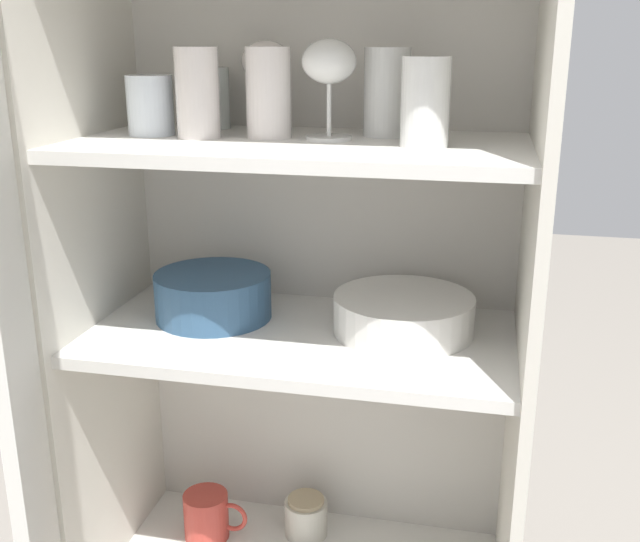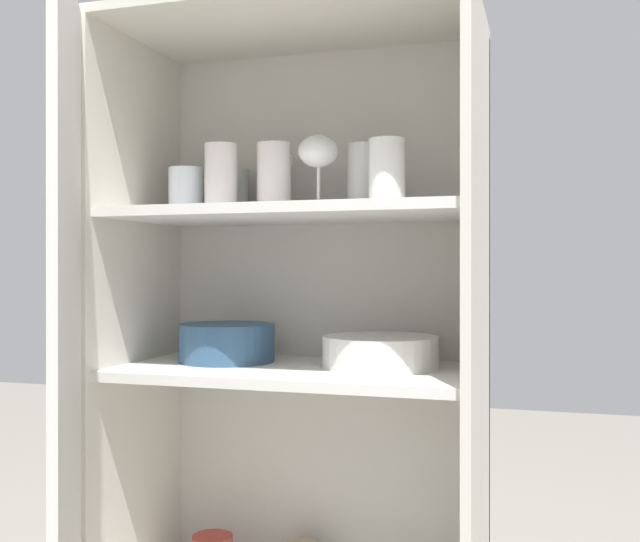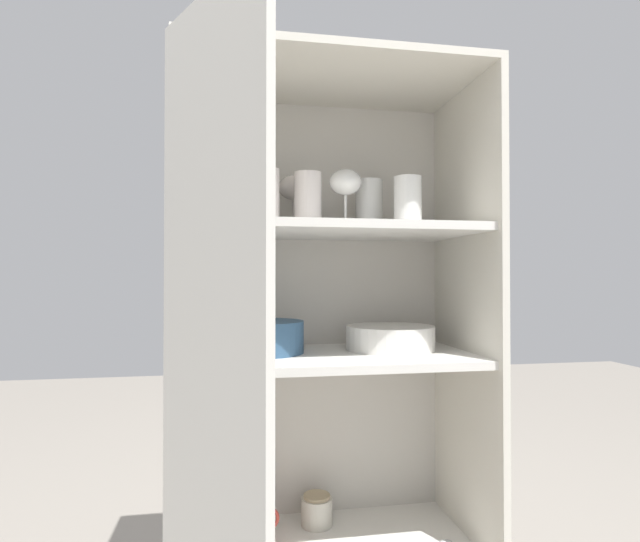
{
  "view_description": "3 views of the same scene",
  "coord_description": "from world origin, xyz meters",
  "px_view_note": "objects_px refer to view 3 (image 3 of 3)",
  "views": [
    {
      "loc": [
        0.28,
        -0.94,
        1.23
      ],
      "look_at": [
        0.03,
        0.21,
        0.86
      ],
      "focal_mm": 42.0,
      "sensor_mm": 36.0,
      "label": 1
    },
    {
      "loc": [
        0.49,
        -1.24,
        0.95
      ],
      "look_at": [
        0.05,
        0.21,
        0.95
      ],
      "focal_mm": 42.0,
      "sensor_mm": 36.0,
      "label": 2
    },
    {
      "loc": [
        -0.24,
        -1.04,
        0.95
      ],
      "look_at": [
        -0.03,
        0.17,
        0.96
      ],
      "focal_mm": 28.0,
      "sensor_mm": 36.0,
      "label": 3
    }
  ],
  "objects_px": {
    "storage_jar": "(317,510)",
    "mixing_bowl_large": "(264,336)",
    "plate_stack_white": "(390,338)",
    "coffee_mug_primary": "(247,522)"
  },
  "relations": [
    {
      "from": "storage_jar",
      "to": "mixing_bowl_large",
      "type": "bearing_deg",
      "value": -154.92
    },
    {
      "from": "mixing_bowl_large",
      "to": "storage_jar",
      "type": "xyz_separation_m",
      "value": [
        0.15,
        0.07,
        -0.48
      ]
    },
    {
      "from": "plate_stack_white",
      "to": "storage_jar",
      "type": "xyz_separation_m",
      "value": [
        -0.19,
        0.07,
        -0.47
      ]
    },
    {
      "from": "mixing_bowl_large",
      "to": "storage_jar",
      "type": "distance_m",
      "value": 0.51
    },
    {
      "from": "plate_stack_white",
      "to": "mixing_bowl_large",
      "type": "bearing_deg",
      "value": -179.43
    },
    {
      "from": "plate_stack_white",
      "to": "coffee_mug_primary",
      "type": "xyz_separation_m",
      "value": [
        -0.37,
        0.01,
        -0.46
      ]
    },
    {
      "from": "coffee_mug_primary",
      "to": "storage_jar",
      "type": "xyz_separation_m",
      "value": [
        0.19,
        0.05,
        -0.01
      ]
    },
    {
      "from": "plate_stack_white",
      "to": "storage_jar",
      "type": "distance_m",
      "value": 0.51
    },
    {
      "from": "mixing_bowl_large",
      "to": "coffee_mug_primary",
      "type": "xyz_separation_m",
      "value": [
        -0.04,
        0.02,
        -0.47
      ]
    },
    {
      "from": "coffee_mug_primary",
      "to": "mixing_bowl_large",
      "type": "bearing_deg",
      "value": -24.37
    }
  ]
}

